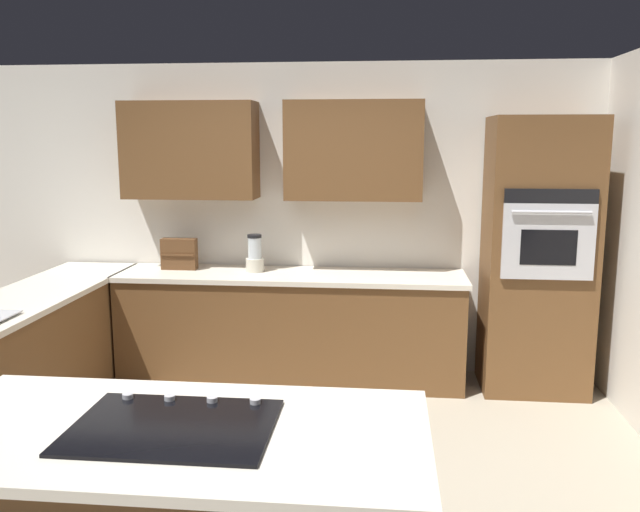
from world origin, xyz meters
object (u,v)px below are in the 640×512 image
at_px(cooktop, 174,426).
at_px(wall_oven, 538,256).
at_px(spice_rack, 179,254).
at_px(blender, 255,256).

bearing_deg(cooktop, wall_oven, -124.09).
bearing_deg(wall_oven, cooktop, 55.91).
xyz_separation_m(cooktop, spice_rack, (0.93, -2.99, 0.12)).
relative_size(wall_oven, spice_rack, 7.31).
bearing_deg(spice_rack, cooktop, 107.28).
height_order(wall_oven, spice_rack, wall_oven).
bearing_deg(cooktop, spice_rack, -72.72).
relative_size(wall_oven, cooktop, 2.83).
xyz_separation_m(blender, spice_rack, (0.65, -0.04, -0.00)).
xyz_separation_m(wall_oven, spice_rack, (2.90, -0.08, -0.05)).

